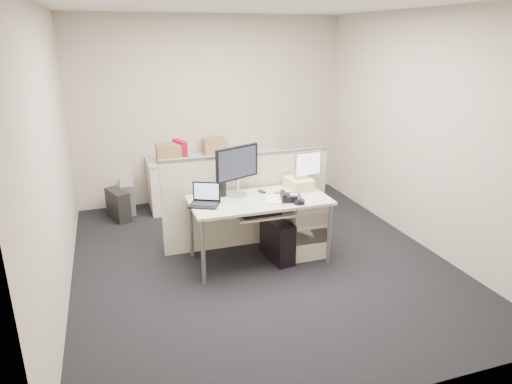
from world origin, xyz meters
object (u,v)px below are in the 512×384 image
object	(u,v)px
monitor_main	(237,171)
desk_phone	(290,198)
laptop	(204,195)
desk	(259,204)

from	to	relation	value
monitor_main	desk_phone	xyz separation A→B (m)	(0.49, -0.34, -0.25)
laptop	desk_phone	distance (m)	0.92
desk	laptop	xyz separation A→B (m)	(-0.61, -0.02, 0.18)
desk	desk_phone	size ratio (longest dim) A/B	7.29
desk	desk_phone	distance (m)	0.35
monitor_main	desk_phone	size ratio (longest dim) A/B	2.70
desk	laptop	size ratio (longest dim) A/B	5.05
monitor_main	laptop	xyz separation A→B (m)	(-0.42, -0.20, -0.17)
desk_phone	laptop	bearing A→B (deg)	-176.68
desk	desk_phone	world-z (taller)	desk_phone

